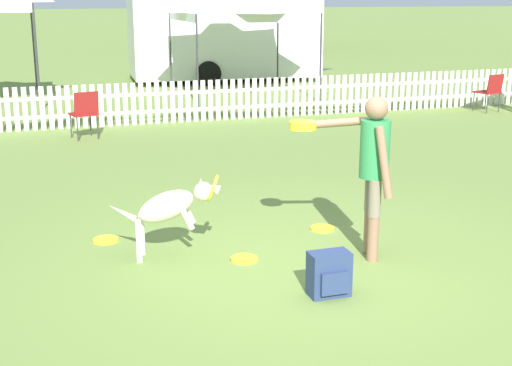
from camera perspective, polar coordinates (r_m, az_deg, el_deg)
ground_plane at (r=6.72m, az=4.09°, el=-6.73°), size 240.00×240.00×0.00m
handler_person at (r=6.78m, az=9.01°, el=1.97°), size 0.86×0.86×1.56m
leaping_dog at (r=6.81m, az=-6.83°, el=-1.83°), size 1.06×0.50×0.83m
frisbee_near_handler at (r=7.55m, az=-11.93°, el=-4.46°), size 0.26×0.26×0.02m
frisbee_midfield at (r=6.87m, az=-0.95°, el=-6.09°), size 0.26×0.26×0.02m
frisbee_far_scatter at (r=7.77m, az=5.33°, el=-3.62°), size 0.26×0.26×0.02m
backpack_on_grass at (r=6.07m, az=5.89°, el=-7.29°), size 0.35×0.24×0.38m
picket_fence at (r=14.12m, az=-8.23°, el=6.36°), size 23.72×0.04×0.82m
folding_chair_blue_left at (r=16.18m, az=18.26°, el=7.13°), size 0.53×0.55×0.82m
folding_chair_center at (r=12.79m, az=-13.54°, el=5.66°), size 0.52×0.54×0.85m
equipment_trailer at (r=21.12m, az=-2.65°, el=11.71°), size 6.18×2.77×2.46m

